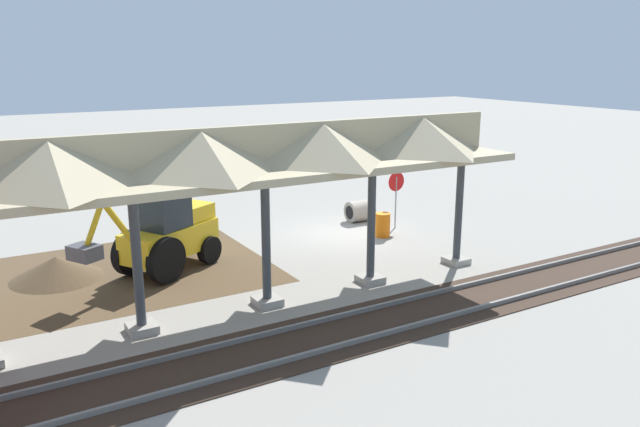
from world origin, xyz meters
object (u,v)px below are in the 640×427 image
concrete_pipe (360,211)px  traffic_barrel (383,225)px  stop_sign (396,188)px  backhoe (166,232)px

concrete_pipe → traffic_barrel: traffic_barrel is taller
stop_sign → backhoe: 9.25m
stop_sign → concrete_pipe: size_ratio=2.16×
stop_sign → traffic_barrel: (1.15, 0.74, -1.16)m
concrete_pipe → traffic_barrel: 2.37m
backhoe → traffic_barrel: backhoe is taller
concrete_pipe → stop_sign: bearing=111.6°
stop_sign → concrete_pipe: stop_sign is taller
stop_sign → backhoe: (9.23, 0.42, -0.34)m
stop_sign → backhoe: bearing=2.6°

